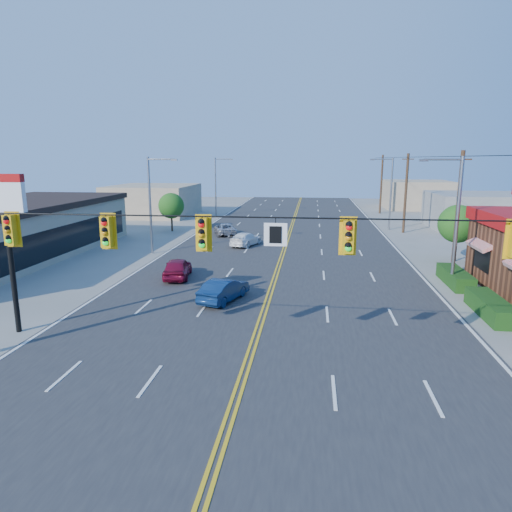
# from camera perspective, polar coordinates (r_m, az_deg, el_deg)

# --- Properties ---
(ground) EXTENTS (160.00, 160.00, 0.00)m
(ground) POSITION_cam_1_polar(r_m,az_deg,el_deg) (16.59, -2.02, -16.14)
(ground) COLOR gray
(ground) RESTS_ON ground
(road) EXTENTS (20.00, 120.00, 0.06)m
(road) POSITION_cam_1_polar(r_m,az_deg,el_deg) (35.38, 3.06, -0.70)
(road) COLOR #2D2D30
(road) RESTS_ON ground
(signal_span) EXTENTS (24.32, 0.34, 9.00)m
(signal_span) POSITION_cam_1_polar(r_m,az_deg,el_deg) (14.93, -2.62, 0.65)
(signal_span) COLOR #47301E
(signal_span) RESTS_ON ground
(pizza_hut_sign) EXTENTS (1.90, 0.30, 6.85)m
(pizza_hut_sign) POSITION_cam_1_polar(r_m,az_deg,el_deg) (22.91, -28.73, 3.93)
(pizza_hut_sign) COLOR black
(pizza_hut_sign) RESTS_ON ground
(streetlight_se) EXTENTS (2.55, 0.25, 8.00)m
(streetlight_se) POSITION_cam_1_polar(r_m,az_deg,el_deg) (29.84, 23.51, 4.67)
(streetlight_se) COLOR gray
(streetlight_se) RESTS_ON ground
(streetlight_ne) EXTENTS (2.55, 0.25, 8.00)m
(streetlight_ne) POSITION_cam_1_polar(r_m,az_deg,el_deg) (53.21, 16.33, 8.00)
(streetlight_ne) COLOR gray
(streetlight_ne) RESTS_ON ground
(streetlight_sw) EXTENTS (2.55, 0.25, 8.00)m
(streetlight_sw) POSITION_cam_1_polar(r_m,az_deg,el_deg) (38.87, -12.84, 6.86)
(streetlight_sw) COLOR gray
(streetlight_sw) RESTS_ON ground
(streetlight_nw) EXTENTS (2.55, 0.25, 8.00)m
(streetlight_nw) POSITION_cam_1_polar(r_m,az_deg,el_deg) (63.89, -4.90, 9.03)
(streetlight_nw) COLOR gray
(streetlight_nw) RESTS_ON ground
(utility_pole_near) EXTENTS (0.28, 0.28, 8.40)m
(utility_pole_near) POSITION_cam_1_polar(r_m,az_deg,el_deg) (34.09, 23.89, 4.91)
(utility_pole_near) COLOR #47301E
(utility_pole_near) RESTS_ON ground
(utility_pole_mid) EXTENTS (0.28, 0.28, 8.40)m
(utility_pole_mid) POSITION_cam_1_polar(r_m,az_deg,el_deg) (51.51, 18.21, 7.41)
(utility_pole_mid) COLOR #47301E
(utility_pole_mid) RESTS_ON ground
(utility_pole_far) EXTENTS (0.28, 0.28, 8.40)m
(utility_pole_far) POSITION_cam_1_polar(r_m,az_deg,el_deg) (69.23, 15.39, 8.62)
(utility_pole_far) COLOR #47301E
(utility_pole_far) RESTS_ON ground
(tree_kfc_rear) EXTENTS (2.94, 2.94, 4.41)m
(tree_kfc_rear) POSITION_cam_1_polar(r_m,az_deg,el_deg) (38.41, 23.91, 3.69)
(tree_kfc_rear) COLOR #47301E
(tree_kfc_rear) RESTS_ON ground
(tree_west) EXTENTS (2.80, 2.80, 4.20)m
(tree_west) POSITION_cam_1_polar(r_m,az_deg,el_deg) (51.05, -10.55, 6.19)
(tree_west) COLOR #47301E
(tree_west) RESTS_ON ground
(bld_east_mid) EXTENTS (12.00, 10.00, 4.00)m
(bld_east_mid) POSITION_cam_1_polar(r_m,az_deg,el_deg) (58.16, 26.86, 5.00)
(bld_east_mid) COLOR gray
(bld_east_mid) RESTS_ON ground
(bld_west_far) EXTENTS (11.00, 12.00, 4.20)m
(bld_west_far) POSITION_cam_1_polar(r_m,az_deg,el_deg) (66.56, -12.70, 6.82)
(bld_west_far) COLOR tan
(bld_west_far) RESTS_ON ground
(bld_east_far) EXTENTS (10.00, 10.00, 4.40)m
(bld_east_far) POSITION_cam_1_polar(r_m,az_deg,el_deg) (78.43, 19.44, 7.26)
(bld_east_far) COLOR tan
(bld_east_far) RESTS_ON ground
(car_magenta) EXTENTS (2.17, 4.17, 1.36)m
(car_magenta) POSITION_cam_1_polar(r_m,az_deg,el_deg) (30.77, -9.79, -1.57)
(car_magenta) COLOR maroon
(car_magenta) RESTS_ON ground
(car_blue) EXTENTS (2.46, 4.05, 1.26)m
(car_blue) POSITION_cam_1_polar(r_m,az_deg,el_deg) (25.54, -4.04, -4.36)
(car_blue) COLOR #0D254D
(car_blue) RESTS_ON ground
(car_white) EXTENTS (2.86, 4.46, 1.20)m
(car_white) POSITION_cam_1_polar(r_m,az_deg,el_deg) (41.66, -1.32, 2.05)
(car_white) COLOR white
(car_white) RESTS_ON ground
(car_silver) EXTENTS (3.19, 4.70, 1.19)m
(car_silver) POSITION_cam_1_polar(r_m,az_deg,el_deg) (47.84, -3.88, 3.33)
(car_silver) COLOR #B2B2B7
(car_silver) RESTS_ON ground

